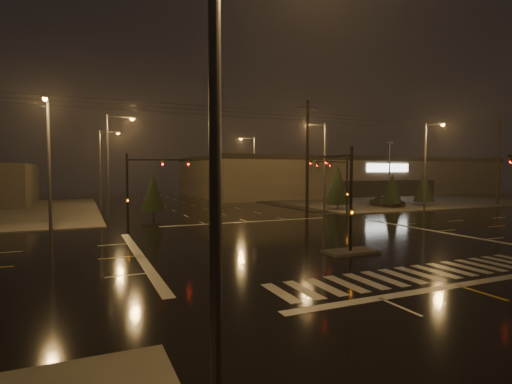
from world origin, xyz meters
The scene contains 25 objects.
ground centered at (0.00, 0.00, 0.00)m, with size 140.00×140.00×0.00m, color black.
sidewalk_ne centered at (30.00, 30.00, 0.06)m, with size 36.00×36.00×0.12m, color #45433D.
median_island centered at (0.00, -4.00, 0.07)m, with size 3.00×1.60×0.15m, color #45433D.
crosswalk centered at (0.00, -9.00, 0.01)m, with size 15.00×2.60×0.01m, color beige.
stop_bar_near centered at (0.00, -11.00, 0.01)m, with size 16.00×0.50×0.01m, color beige.
stop_bar_far centered at (0.00, 11.00, 0.01)m, with size 16.00×0.50×0.01m, color beige.
parking_lot centered at (35.00, 28.00, 0.04)m, with size 50.00×24.00×0.08m, color black.
retail_building centered at (35.00, 45.99, 3.84)m, with size 60.20×28.30×7.20m.
signal_mast_median centered at (0.00, -3.07, 3.75)m, with size 0.25×4.59×6.00m.
signal_mast_ne centered at (9.50, 10.14, 3.79)m, with size 4.84×1.86×6.00m.
signal_mast_nw centered at (-9.50, 10.14, 3.79)m, with size 4.84×1.86×6.00m.
streetlight_0 centered at (-11.18, -15.00, 5.80)m, with size 2.77×0.32×10.00m.
streetlight_1 centered at (-11.18, 18.00, 5.80)m, with size 2.77×0.32×10.00m.
streetlight_2 centered at (-11.18, 34.00, 5.80)m, with size 2.77×0.32×10.00m.
streetlight_3 centered at (11.18, 16.00, 5.80)m, with size 2.77×0.32×10.00m.
streetlight_4 centered at (11.18, 36.00, 5.80)m, with size 2.77×0.32×10.00m.
streetlight_5 centered at (-16.00, 11.18, 5.80)m, with size 0.32×2.77×10.00m.
streetlight_6 centered at (22.00, 11.18, 5.80)m, with size 0.32×2.77×10.00m.
utility_pole_1 centered at (8.00, 14.00, 6.13)m, with size 2.20×0.32×12.00m.
utility_pole_2 centered at (38.00, 14.00, 6.13)m, with size 2.20×0.32×12.00m.
conifer_0 centered at (14.03, 17.03, 3.01)m, with size 2.95×2.95×5.31m.
conifer_1 centered at (21.24, 15.81, 2.50)m, with size 2.31×2.31×4.31m.
conifer_2 centered at (26.92, 16.21, 2.75)m, with size 2.62×2.62×4.80m.
conifer_3 centered at (-7.40, 17.23, 2.57)m, with size 2.39×2.39×4.44m.
car_parked centered at (22.05, 17.54, 0.75)m, with size 1.78×4.43×1.51m, color black.
Camera 1 is at (-13.84, -22.25, 4.61)m, focal length 28.00 mm.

